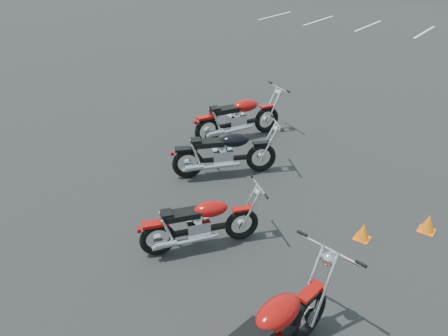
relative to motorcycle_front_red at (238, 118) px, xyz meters
The scene contains 7 objects.
ground 3.33m from the motorcycle_front_red, 68.91° to the right, with size 120.00×120.00×0.00m, color black.
motorcycle_front_red is the anchor object (origin of this frame).
motorcycle_second_black 1.90m from the motorcycle_front_red, 63.78° to the right, with size 1.86×1.93×1.11m.
motorcycle_third_red 4.34m from the motorcycle_front_red, 63.28° to the right, with size 1.52×1.82×0.98m.
training_cone_near 4.95m from the motorcycle_front_red, 15.06° to the right, with size 0.26×0.26×0.32m.
training_cone_far 4.52m from the motorcycle_front_red, 28.35° to the right, with size 0.25×0.25×0.29m.
parking_line_stripes 16.99m from the motorcycle_front_red, 94.45° to the left, with size 15.12×4.00×0.01m.
Camera 1 is at (4.38, -5.11, 4.41)m, focal length 35.00 mm.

